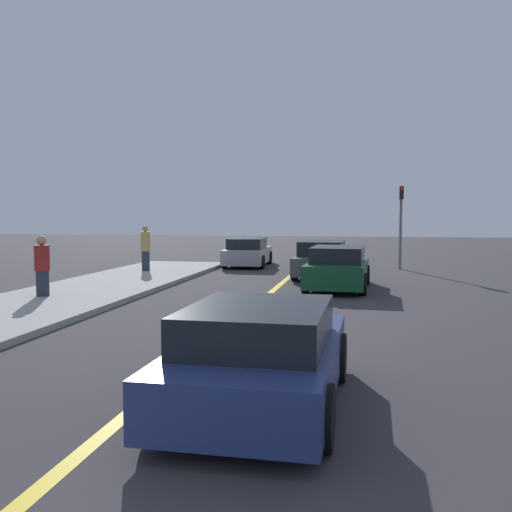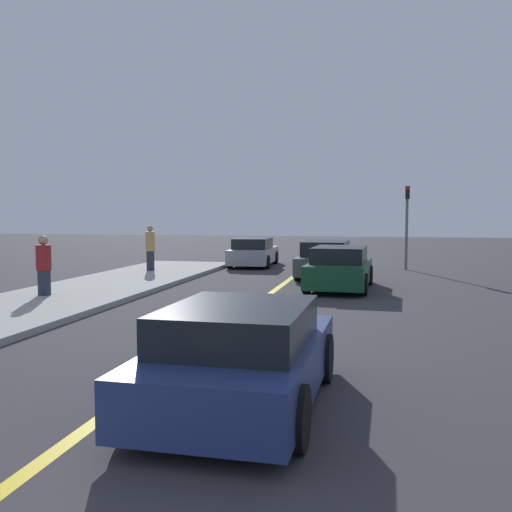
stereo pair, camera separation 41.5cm
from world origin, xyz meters
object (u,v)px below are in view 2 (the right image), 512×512
car_near_right_lane (241,356)px  traffic_light (407,218)px  car_far_distant (326,260)px  pedestrian_mid_group (44,266)px  car_parked_left_lot (253,252)px  pedestrian_far_standing (150,248)px  car_ahead_center (340,269)px

car_near_right_lane → traffic_light: bearing=82.4°
car_far_distant → pedestrian_mid_group: 10.37m
car_parked_left_lot → pedestrian_far_standing: (-3.28, -4.31, 0.42)m
pedestrian_mid_group → pedestrian_far_standing: pedestrian_far_standing is taller
pedestrian_far_standing → traffic_light: 10.92m
pedestrian_mid_group → traffic_light: bearing=47.4°
car_near_right_lane → car_ahead_center: car_ahead_center is taller
car_far_distant → traffic_light: bearing=51.2°
car_near_right_lane → pedestrian_mid_group: pedestrian_mid_group is taller
car_near_right_lane → car_ahead_center: size_ratio=0.95×
car_near_right_lane → car_ahead_center: bearing=88.8°
car_parked_left_lot → traffic_light: bearing=-4.7°
pedestrian_mid_group → pedestrian_far_standing: size_ratio=0.93×
car_near_right_lane → car_parked_left_lot: 19.24m
car_far_distant → car_parked_left_lot: 5.41m
pedestrian_far_standing → traffic_light: size_ratio=0.50×
car_parked_left_lot → pedestrian_far_standing: bearing=-129.4°
car_ahead_center → traffic_light: 7.61m
pedestrian_mid_group → pedestrian_far_standing: (0.17, 7.16, 0.07)m
traffic_light → car_far_distant: bearing=-130.6°
car_far_distant → pedestrian_far_standing: size_ratio=2.50×
pedestrian_mid_group → car_far_distant: bearing=46.4°
pedestrian_mid_group → pedestrian_far_standing: 7.16m
pedestrian_far_standing → car_near_right_lane: bearing=-63.4°
traffic_light → pedestrian_far_standing: bearing=-158.4°
pedestrian_far_standing → car_far_distant: bearing=2.9°
car_far_distant → traffic_light: 5.03m
pedestrian_mid_group → pedestrian_far_standing: bearing=88.7°
car_far_distant → pedestrian_mid_group: bearing=-131.7°
pedestrian_far_standing → car_ahead_center: bearing=-21.7°
car_near_right_lane → pedestrian_far_standing: 16.23m
traffic_light → car_parked_left_lot: bearing=177.3°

